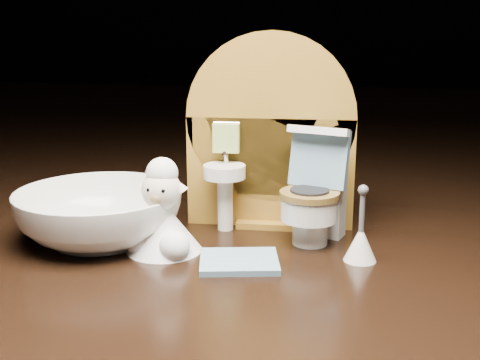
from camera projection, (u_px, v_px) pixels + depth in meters
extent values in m
cube|color=black|center=(261.00, 318.00, 0.43)|extent=(2.50, 2.50, 0.10)
cube|color=olive|center=(270.00, 172.00, 0.47)|extent=(0.13, 0.02, 0.09)
cylinder|color=olive|center=(271.00, 117.00, 0.46)|extent=(0.13, 0.02, 0.13)
cube|color=olive|center=(270.00, 221.00, 0.48)|extent=(0.05, 0.04, 0.01)
cylinder|color=white|center=(225.00, 202.00, 0.46)|extent=(0.01, 0.01, 0.04)
cylinder|color=white|center=(224.00, 171.00, 0.45)|extent=(0.03, 0.03, 0.01)
cylinder|color=silver|center=(226.00, 156.00, 0.46)|extent=(0.00, 0.00, 0.01)
cube|color=#AAC767|center=(226.00, 138.00, 0.46)|extent=(0.02, 0.01, 0.02)
cube|color=olive|center=(317.00, 165.00, 0.45)|extent=(0.02, 0.01, 0.02)
cylinder|color=beige|center=(316.00, 174.00, 0.45)|extent=(0.02, 0.02, 0.02)
cylinder|color=white|center=(310.00, 231.00, 0.44)|extent=(0.03, 0.03, 0.02)
cylinder|color=white|center=(309.00, 208.00, 0.43)|extent=(0.04, 0.04, 0.02)
cylinder|color=brown|center=(310.00, 194.00, 0.43)|extent=(0.04, 0.04, 0.00)
cube|color=white|center=(321.00, 202.00, 0.45)|extent=(0.04, 0.03, 0.05)
cube|color=#6891AC|center=(319.00, 158.00, 0.44)|extent=(0.05, 0.03, 0.04)
cube|color=white|center=(318.00, 131.00, 0.43)|extent=(0.05, 0.02, 0.01)
cylinder|color=#AEC545|center=(335.00, 162.00, 0.44)|extent=(0.01, 0.01, 0.01)
cube|color=#6891AC|center=(239.00, 261.00, 0.40)|extent=(0.06, 0.05, 0.00)
cone|color=white|center=(360.00, 243.00, 0.40)|extent=(0.02, 0.02, 0.02)
cylinder|color=#59595B|center=(362.00, 212.00, 0.40)|extent=(0.00, 0.00, 0.03)
sphere|color=#59595B|center=(363.00, 190.00, 0.39)|extent=(0.01, 0.01, 0.01)
cone|color=white|center=(164.00, 226.00, 0.42)|extent=(0.05, 0.05, 0.04)
sphere|color=white|center=(175.00, 246.00, 0.41)|extent=(0.02, 0.02, 0.02)
sphere|color=white|center=(140.00, 244.00, 0.42)|extent=(0.02, 0.02, 0.02)
sphere|color=#EFDFCA|center=(162.00, 190.00, 0.41)|extent=(0.03, 0.03, 0.03)
sphere|color=tan|center=(157.00, 198.00, 0.40)|extent=(0.01, 0.01, 0.01)
sphere|color=white|center=(162.00, 173.00, 0.41)|extent=(0.02, 0.02, 0.02)
cone|color=#EFDFCA|center=(145.00, 184.00, 0.42)|extent=(0.01, 0.01, 0.01)
cone|color=#EFDFCA|center=(180.00, 185.00, 0.41)|extent=(0.01, 0.01, 0.01)
sphere|color=black|center=(149.00, 190.00, 0.40)|extent=(0.00, 0.00, 0.00)
sphere|color=black|center=(163.00, 191.00, 0.40)|extent=(0.00, 0.00, 0.00)
imported|color=white|center=(100.00, 216.00, 0.44)|extent=(0.13, 0.13, 0.04)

